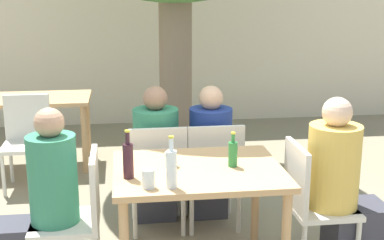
{
  "coord_description": "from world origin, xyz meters",
  "views": [
    {
      "loc": [
        -0.48,
        -3.3,
        1.95
      ],
      "look_at": [
        0.0,
        0.3,
        1.02
      ],
      "focal_mm": 50.0,
      "sensor_mm": 36.0,
      "label": 1
    }
  ],
  "objects_px": {
    "patio_chair_0": "(78,211)",
    "green_bottle_0": "(233,153)",
    "dining_table_back": "(35,107)",
    "person_seated_3": "(209,159)",
    "person_seated_1": "(343,191)",
    "drinking_glass_0": "(148,179)",
    "patio_chair_1": "(311,199)",
    "water_bottle_2": "(171,168)",
    "patio_chair_2": "(158,172)",
    "person_seated_0": "(41,210)",
    "patio_chair_4": "(27,136)",
    "person_seated_2": "(156,161)",
    "dining_table_front": "(198,182)",
    "wine_bottle_1": "(128,160)",
    "patio_chair_3": "(213,170)",
    "drinking_glass_1": "(171,159)"
  },
  "relations": [
    {
      "from": "patio_chair_0",
      "to": "green_bottle_0",
      "type": "height_order",
      "value": "green_bottle_0"
    },
    {
      "from": "dining_table_back",
      "to": "person_seated_3",
      "type": "bearing_deg",
      "value": -43.46
    },
    {
      "from": "person_seated_1",
      "to": "dining_table_back",
      "type": "bearing_deg",
      "value": 44.7
    },
    {
      "from": "drinking_glass_0",
      "to": "patio_chair_1",
      "type": "bearing_deg",
      "value": 15.43
    },
    {
      "from": "person_seated_1",
      "to": "green_bottle_0",
      "type": "bearing_deg",
      "value": 90.13
    },
    {
      "from": "person_seated_3",
      "to": "water_bottle_2",
      "type": "height_order",
      "value": "person_seated_3"
    },
    {
      "from": "patio_chair_2",
      "to": "water_bottle_2",
      "type": "relative_size",
      "value": 2.79
    },
    {
      "from": "dining_table_back",
      "to": "person_seated_0",
      "type": "distance_m",
      "value": 2.5
    },
    {
      "from": "dining_table_back",
      "to": "patio_chair_4",
      "type": "distance_m",
      "value": 0.61
    },
    {
      "from": "water_bottle_2",
      "to": "drinking_glass_0",
      "type": "bearing_deg",
      "value": 173.03
    },
    {
      "from": "person_seated_2",
      "to": "green_bottle_0",
      "type": "relative_size",
      "value": 4.96
    },
    {
      "from": "dining_table_front",
      "to": "patio_chair_2",
      "type": "height_order",
      "value": "patio_chair_2"
    },
    {
      "from": "person_seated_2",
      "to": "drinking_glass_0",
      "type": "bearing_deg",
      "value": 84.36
    },
    {
      "from": "dining_table_front",
      "to": "water_bottle_2",
      "type": "xyz_separation_m",
      "value": [
        -0.21,
        -0.33,
        0.23
      ]
    },
    {
      "from": "dining_table_back",
      "to": "person_seated_3",
      "type": "xyz_separation_m",
      "value": [
        1.64,
        -1.55,
        -0.14
      ]
    },
    {
      "from": "water_bottle_2",
      "to": "patio_chair_2",
      "type": "bearing_deg",
      "value": 90.94
    },
    {
      "from": "drinking_glass_0",
      "to": "patio_chair_0",
      "type": "bearing_deg",
      "value": 144.99
    },
    {
      "from": "person_seated_0",
      "to": "person_seated_1",
      "type": "xyz_separation_m",
      "value": [
        2.05,
        0.0,
        0.02
      ]
    },
    {
      "from": "patio_chair_2",
      "to": "wine_bottle_1",
      "type": "relative_size",
      "value": 2.88
    },
    {
      "from": "patio_chair_0",
      "to": "dining_table_front",
      "type": "bearing_deg",
      "value": 90.0
    },
    {
      "from": "patio_chair_0",
      "to": "patio_chair_2",
      "type": "height_order",
      "value": "same"
    },
    {
      "from": "patio_chair_1",
      "to": "drinking_glass_0",
      "type": "xyz_separation_m",
      "value": [
        -1.13,
        -0.31,
        0.32
      ]
    },
    {
      "from": "green_bottle_0",
      "to": "wine_bottle_1",
      "type": "xyz_separation_m",
      "value": [
        -0.69,
        -0.13,
        0.03
      ]
    },
    {
      "from": "patio_chair_1",
      "to": "green_bottle_0",
      "type": "bearing_deg",
      "value": 90.18
    },
    {
      "from": "patio_chair_1",
      "to": "person_seated_0",
      "type": "distance_m",
      "value": 1.82
    },
    {
      "from": "person_seated_0",
      "to": "patio_chair_4",
      "type": "bearing_deg",
      "value": -168.2
    },
    {
      "from": "water_bottle_2",
      "to": "patio_chair_0",
      "type": "bearing_deg",
      "value": 150.54
    },
    {
      "from": "person_seated_0",
      "to": "patio_chair_0",
      "type": "bearing_deg",
      "value": 90.0
    },
    {
      "from": "dining_table_front",
      "to": "person_seated_3",
      "type": "bearing_deg",
      "value": 76.19
    },
    {
      "from": "dining_table_back",
      "to": "drinking_glass_0",
      "type": "distance_m",
      "value": 2.98
    },
    {
      "from": "person_seated_2",
      "to": "patio_chair_0",
      "type": "bearing_deg",
      "value": 57.95
    },
    {
      "from": "drinking_glass_0",
      "to": "green_bottle_0",
      "type": "bearing_deg",
      "value": 28.35
    },
    {
      "from": "person_seated_3",
      "to": "drinking_glass_0",
      "type": "relative_size",
      "value": 10.1
    },
    {
      "from": "patio_chair_4",
      "to": "person_seated_0",
      "type": "bearing_deg",
      "value": -78.2
    },
    {
      "from": "patio_chair_2",
      "to": "water_bottle_2",
      "type": "bearing_deg",
      "value": 90.94
    },
    {
      "from": "patio_chair_2",
      "to": "patio_chair_4",
      "type": "xyz_separation_m",
      "value": [
        -1.19,
        1.2,
        0.0
      ]
    },
    {
      "from": "person_seated_3",
      "to": "drinking_glass_0",
      "type": "xyz_separation_m",
      "value": [
        -0.57,
        -1.22,
        0.31
      ]
    },
    {
      "from": "person_seated_2",
      "to": "dining_table_back",
      "type": "bearing_deg",
      "value": -52.51
    },
    {
      "from": "patio_chair_2",
      "to": "patio_chair_3",
      "type": "height_order",
      "value": "same"
    },
    {
      "from": "patio_chair_2",
      "to": "wine_bottle_1",
      "type": "distance_m",
      "value": 0.92
    },
    {
      "from": "patio_chair_0",
      "to": "patio_chair_1",
      "type": "xyz_separation_m",
      "value": [
        1.58,
        0.0,
        0.0
      ]
    },
    {
      "from": "patio_chair_0",
      "to": "person_seated_1",
      "type": "distance_m",
      "value": 1.81
    },
    {
      "from": "patio_chair_0",
      "to": "patio_chair_3",
      "type": "xyz_separation_m",
      "value": [
        1.01,
        0.67,
        0.0
      ]
    },
    {
      "from": "patio_chair_1",
      "to": "drinking_glass_0",
      "type": "relative_size",
      "value": 7.8
    },
    {
      "from": "green_bottle_0",
      "to": "patio_chair_4",
      "type": "bearing_deg",
      "value": 131.34
    },
    {
      "from": "person_seated_2",
      "to": "water_bottle_2",
      "type": "relative_size",
      "value": 3.64
    },
    {
      "from": "patio_chair_1",
      "to": "green_bottle_0",
      "type": "height_order",
      "value": "green_bottle_0"
    },
    {
      "from": "patio_chair_0",
      "to": "drinking_glass_1",
      "type": "xyz_separation_m",
      "value": [
        0.61,
        0.06,
        0.31
      ]
    },
    {
      "from": "person_seated_1",
      "to": "water_bottle_2",
      "type": "xyz_separation_m",
      "value": [
        -1.23,
        -0.33,
        0.35
      ]
    },
    {
      "from": "dining_table_back",
      "to": "water_bottle_2",
      "type": "height_order",
      "value": "water_bottle_2"
    }
  ]
}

